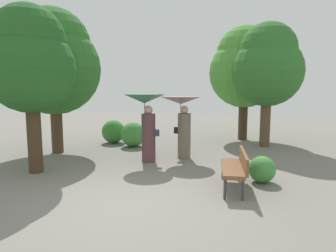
{
  "coord_description": "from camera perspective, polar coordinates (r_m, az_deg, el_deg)",
  "views": [
    {
      "loc": [
        2.05,
        -5.2,
        2.18
      ],
      "look_at": [
        0.0,
        3.57,
        1.03
      ],
      "focal_mm": 31.39,
      "sensor_mm": 36.0,
      "label": 1
    }
  ],
  "objects": [
    {
      "name": "ground_plane",
      "position": [
        6.0,
        -8.02,
        -14.1
      ],
      "size": [
        40.0,
        40.0,
        0.0
      ],
      "primitive_type": "plane",
      "color": "slate"
    },
    {
      "name": "person_left",
      "position": [
        8.71,
        -4.28,
        2.47
      ],
      "size": [
        1.23,
        1.23,
        2.02
      ],
      "rotation": [
        0.0,
        0.0,
        1.43
      ],
      "color": "#563338",
      "rests_on": "ground"
    },
    {
      "name": "person_right",
      "position": [
        9.15,
        2.74,
        2.47
      ],
      "size": [
        1.31,
        1.31,
        1.93
      ],
      "rotation": [
        0.0,
        0.0,
        1.43
      ],
      "color": "#6B5B4C",
      "rests_on": "ground"
    },
    {
      "name": "park_bench",
      "position": [
        6.59,
        13.07,
        -7.56
      ],
      "size": [
        0.6,
        1.53,
        0.83
      ],
      "rotation": [
        0.0,
        0.0,
        -1.5
      ],
      "color": "#38383D",
      "rests_on": "ground"
    },
    {
      "name": "tree_near_left",
      "position": [
        8.28,
        -25.22,
        11.45
      ],
      "size": [
        2.22,
        2.22,
        4.26
      ],
      "color": "#42301E",
      "rests_on": "ground"
    },
    {
      "name": "tree_near_right",
      "position": [
        12.91,
        14.66,
        11.09
      ],
      "size": [
        2.94,
        2.94,
        4.78
      ],
      "color": "#42301E",
      "rests_on": "ground"
    },
    {
      "name": "tree_mid_left",
      "position": [
        10.64,
        -21.32,
        11.67
      ],
      "size": [
        3.06,
        3.06,
        4.82
      ],
      "color": "#4C3823",
      "rests_on": "ground"
    },
    {
      "name": "tree_mid_right",
      "position": [
        11.59,
        18.77,
        11.16
      ],
      "size": [
        2.58,
        2.58,
        4.59
      ],
      "color": "brown",
      "rests_on": "ground"
    },
    {
      "name": "bush_path_left",
      "position": [
        11.12,
        -6.78,
        -1.64
      ],
      "size": [
        0.93,
        0.93,
        0.93
      ],
      "primitive_type": "sphere",
      "color": "#428C3D",
      "rests_on": "ground"
    },
    {
      "name": "bush_path_right",
      "position": [
        11.99,
        -10.55,
        -1.06
      ],
      "size": [
        0.92,
        0.92,
        0.92
      ],
      "primitive_type": "sphere",
      "color": "#387F33",
      "rests_on": "ground"
    },
    {
      "name": "bush_behind_bench",
      "position": [
        7.24,
        17.78,
        -8.03
      ],
      "size": [
        0.62,
        0.62,
        0.62
      ],
      "primitive_type": "sphere",
      "color": "#428C3D",
      "rests_on": "ground"
    }
  ]
}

